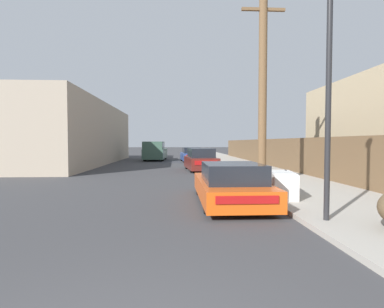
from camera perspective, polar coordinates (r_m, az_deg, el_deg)
name	(u,v)px	position (r m, az deg, el deg)	size (l,w,h in m)	color
sidewalk_curb	(233,163)	(25.91, 7.88, -1.68)	(4.20, 63.00, 0.12)	#9E998E
discarded_fridge	(282,184)	(9.81, 16.79, -5.55)	(0.97, 1.70, 0.80)	white
parked_sports_car_red	(231,185)	(9.05, 7.37, -5.80)	(1.88, 4.48, 1.21)	#E05114
car_parked_mid	(201,160)	(19.32, 1.65, -1.18)	(2.04, 4.20, 1.44)	#5B1E19
car_parked_far	(191,155)	(28.17, -0.16, -0.17)	(2.01, 4.17, 1.35)	#2D478C
pickup_truck	(155,151)	(30.26, -7.07, 0.55)	(2.25, 5.37, 1.90)	#385647
utility_pole	(263,85)	(13.00, 13.31, 12.59)	(1.80, 0.34, 7.93)	brown
street_lamp	(329,83)	(7.24, 24.59, 12.14)	(0.26, 0.26, 5.17)	#232326
wooden_fence	(277,153)	(21.07, 15.94, 0.17)	(0.08, 37.97, 1.94)	brown
building_left_block	(68,134)	(27.48, -22.55, 3.53)	(7.00, 19.82, 5.05)	tan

